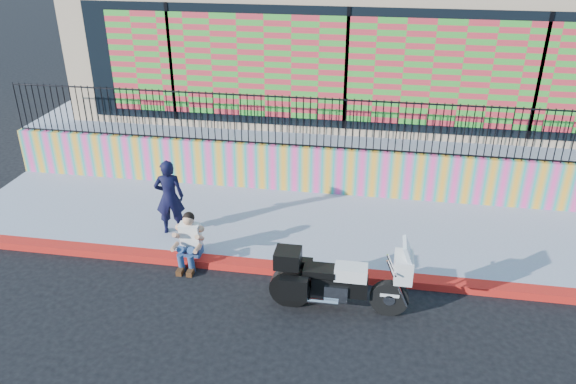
# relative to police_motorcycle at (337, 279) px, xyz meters

# --- Properties ---
(ground) EXTENTS (90.00, 90.00, 0.00)m
(ground) POSITION_rel_police_motorcycle_xyz_m (-0.33, 0.92, -0.60)
(ground) COLOR black
(ground) RESTS_ON ground
(red_curb) EXTENTS (16.00, 0.30, 0.15)m
(red_curb) POSITION_rel_police_motorcycle_xyz_m (-0.33, 0.92, -0.53)
(red_curb) COLOR red
(red_curb) RESTS_ON ground
(sidewalk) EXTENTS (16.00, 3.00, 0.15)m
(sidewalk) POSITION_rel_police_motorcycle_xyz_m (-0.33, 2.57, -0.53)
(sidewalk) COLOR gray
(sidewalk) RESTS_ON ground
(mural_wall) EXTENTS (16.00, 0.20, 1.10)m
(mural_wall) POSITION_rel_police_motorcycle_xyz_m (-0.33, 4.17, 0.10)
(mural_wall) COLOR #FF439B
(mural_wall) RESTS_ON sidewalk
(metal_fence) EXTENTS (15.80, 0.04, 1.20)m
(metal_fence) POSITION_rel_police_motorcycle_xyz_m (-0.33, 4.17, 1.25)
(metal_fence) COLOR black
(metal_fence) RESTS_ON mural_wall
(elevated_platform) EXTENTS (16.00, 10.00, 1.25)m
(elevated_platform) POSITION_rel_police_motorcycle_xyz_m (-0.33, 9.27, 0.02)
(elevated_platform) COLOR gray
(elevated_platform) RESTS_ON ground
(storefront_building) EXTENTS (14.00, 8.06, 4.00)m
(storefront_building) POSITION_rel_police_motorcycle_xyz_m (-0.33, 9.05, 2.65)
(storefront_building) COLOR tan
(storefront_building) RESTS_ON elevated_platform
(police_motorcycle) EXTENTS (2.30, 0.76, 1.43)m
(police_motorcycle) POSITION_rel_police_motorcycle_xyz_m (0.00, 0.00, 0.00)
(police_motorcycle) COLOR black
(police_motorcycle) RESTS_ON ground
(police_officer) EXTENTS (0.66, 0.51, 1.59)m
(police_officer) POSITION_rel_police_motorcycle_xyz_m (-3.55, 1.78, 0.35)
(police_officer) COLOR black
(police_officer) RESTS_ON sidewalk
(seated_man) EXTENTS (0.54, 0.71, 1.06)m
(seated_man) POSITION_rel_police_motorcycle_xyz_m (-2.87, 0.83, -0.15)
(seated_man) COLOR navy
(seated_man) RESTS_ON ground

